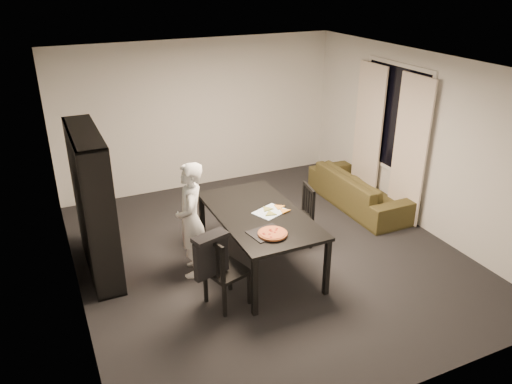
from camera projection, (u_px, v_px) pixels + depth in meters
name	position (u px, v px, depth m)	size (l,w,h in m)	color
room	(269.00, 167.00, 6.44)	(5.01, 5.51, 2.61)	black
window_pane	(395.00, 118.00, 7.80)	(0.02, 1.40, 1.60)	black
window_frame	(394.00, 118.00, 7.80)	(0.03, 1.52, 1.72)	white
curtain_left	(410.00, 150.00, 7.48)	(0.03, 0.70, 2.25)	beige
curtain_right	(368.00, 131.00, 8.34)	(0.03, 0.70, 2.25)	beige
bookshelf	(94.00, 204.00, 6.26)	(0.35, 1.50, 1.90)	black
dining_table	(259.00, 218.00, 6.40)	(1.06, 1.90, 0.79)	black
chair_left	(221.00, 267.00, 5.71)	(0.53, 0.53, 0.92)	black
chair_right	(301.00, 212.00, 7.05)	(0.47, 0.47, 0.89)	black
draped_jacket	(211.00, 254.00, 5.53)	(0.44, 0.29, 0.51)	black
person	(191.00, 220.00, 6.26)	(0.56, 0.37, 1.53)	silver
baking_tray	(267.00, 233.00, 5.89)	(0.40, 0.32, 0.01)	black
pepperoni_pizza	(273.00, 233.00, 5.83)	(0.35, 0.35, 0.03)	#98502C
kitchen_towel	(270.00, 212.00, 6.40)	(0.40, 0.30, 0.01)	white
pizza_slices	(275.00, 210.00, 6.42)	(0.37, 0.31, 0.01)	#BB753A
sofa	(359.00, 189.00, 8.28)	(2.01, 0.79, 0.59)	#3A3017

